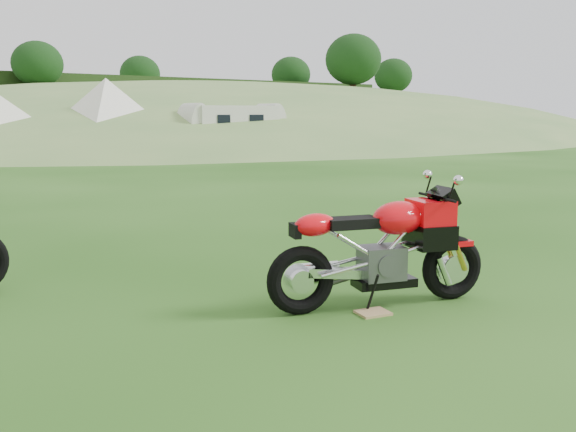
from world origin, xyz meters
TOP-DOWN VIEW (x-y plane):
  - ground at (0.00, 0.00)m, footprint 120.00×120.00m
  - hillside at (24.00, 40.00)m, footprint 80.00×64.00m
  - hedgerow at (24.00, 40.00)m, footprint 36.00×1.20m
  - sport_motorcycle at (0.31, -0.18)m, footprint 2.08×1.20m
  - plywood_board at (0.10, -0.31)m, footprint 0.33×0.29m
  - tent_mid at (3.37, 22.62)m, footprint 3.20×3.20m
  - tent_right at (7.29, 21.58)m, footprint 3.91×3.91m
  - caravan at (11.40, 18.42)m, footprint 4.59×2.54m

SIDE VIEW (x-z plane):
  - ground at x=0.00m, z-range 0.00..0.00m
  - hillside at x=24.00m, z-range -4.00..4.00m
  - hedgerow at x=24.00m, z-range -4.30..4.30m
  - plywood_board at x=0.10m, z-range 0.00..0.02m
  - sport_motorcycle at x=0.31m, z-range 0.00..1.22m
  - caravan at x=11.40m, z-range 0.00..2.04m
  - tent_mid at x=3.37m, z-range 0.00..2.48m
  - tent_right at x=7.29m, z-range 0.00..2.92m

